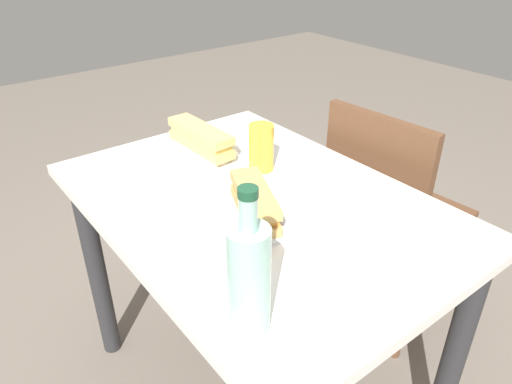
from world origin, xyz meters
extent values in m
cube|color=silver|center=(0.00, 0.00, 0.72)|extent=(1.04, 0.73, 0.03)
cylinder|color=#262628|center=(-0.46, -0.30, 0.35)|extent=(0.06, 0.06, 0.71)
cylinder|color=#262628|center=(-0.46, 0.30, 0.35)|extent=(0.06, 0.06, 0.71)
cylinder|color=#262628|center=(0.46, 0.30, 0.35)|extent=(0.06, 0.06, 0.71)
cube|color=brown|center=(0.00, 0.64, 0.45)|extent=(0.43, 0.43, 0.02)
cube|color=brown|center=(0.01, 0.46, 0.66)|extent=(0.38, 0.06, 0.40)
cylinder|color=brown|center=(0.17, 0.84, 0.22)|extent=(0.04, 0.04, 0.44)
cylinder|color=brown|center=(-0.19, 0.81, 0.22)|extent=(0.04, 0.04, 0.44)
cylinder|color=brown|center=(0.19, 0.48, 0.22)|extent=(0.04, 0.04, 0.44)
cylinder|color=brown|center=(-0.17, 0.45, 0.22)|extent=(0.04, 0.04, 0.44)
cylinder|color=white|center=(0.07, -0.06, 0.74)|extent=(0.23, 0.23, 0.01)
cube|color=tan|center=(0.07, -0.06, 0.76)|extent=(0.23, 0.15, 0.02)
cube|color=#CC8438|center=(0.07, -0.06, 0.79)|extent=(0.21, 0.14, 0.02)
cube|color=tan|center=(0.07, -0.06, 0.81)|extent=(0.23, 0.15, 0.02)
cube|color=silver|center=(0.13, -0.03, 0.75)|extent=(0.10, 0.04, 0.00)
cube|color=#59331E|center=(0.04, 0.00, 0.76)|extent=(0.08, 0.03, 0.01)
cylinder|color=silver|center=(-0.32, 0.04, 0.74)|extent=(0.23, 0.23, 0.01)
cube|color=tan|center=(-0.32, 0.04, 0.76)|extent=(0.26, 0.08, 0.02)
cube|color=#DBC66B|center=(-0.32, 0.04, 0.79)|extent=(0.24, 0.07, 0.02)
cube|color=tan|center=(-0.32, 0.04, 0.81)|extent=(0.26, 0.08, 0.02)
cube|color=silver|center=(-0.28, 0.08, 0.75)|extent=(0.10, 0.03, 0.00)
cube|color=#59331E|center=(-0.37, 0.10, 0.76)|extent=(0.08, 0.02, 0.01)
cylinder|color=#99C6B7|center=(0.33, -0.27, 0.84)|extent=(0.07, 0.07, 0.20)
cylinder|color=#99C6B7|center=(0.33, -0.27, 0.97)|extent=(0.03, 0.03, 0.06)
cylinder|color=#19472D|center=(0.33, -0.27, 1.01)|extent=(0.03, 0.03, 0.02)
cylinder|color=gold|center=(-0.12, 0.11, 0.80)|extent=(0.07, 0.07, 0.13)
cylinder|color=silver|center=(0.29, 0.06, 0.75)|extent=(0.11, 0.11, 0.03)
camera|label=1|loc=(0.83, -0.64, 1.36)|focal=33.50mm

